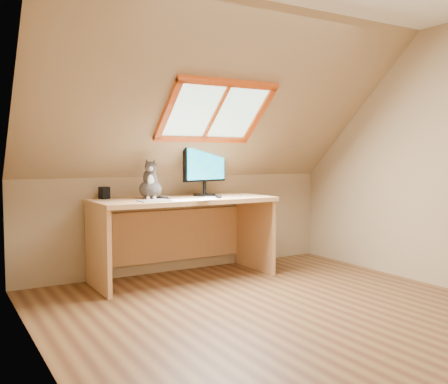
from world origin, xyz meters
TOP-DOWN VIEW (x-y plane):
  - ground at (0.00, 0.00)m, footprint 3.50×3.50m
  - room_shell at (0.00, -0.09)m, footprint 3.52×3.52m
  - desk at (-0.17, 1.45)m, footprint 1.76×0.77m
  - monitor at (0.14, 1.51)m, footprint 0.54×0.23m
  - cat at (-0.49, 1.44)m, footprint 0.28×0.31m
  - desk_speaker at (-0.88, 1.63)m, footprint 0.10×0.10m
  - graphics_tablet at (-0.56, 1.17)m, footprint 0.28×0.20m
  - mouse at (0.09, 1.14)m, footprint 0.10×0.13m
  - papers at (-0.19, 1.12)m, footprint 0.35×0.30m
  - cables at (0.20, 1.26)m, footprint 0.51×0.26m

SIDE VIEW (x-z plane):
  - ground at x=0.00m, z-range 0.00..0.00m
  - desk at x=-0.17m, z-range 0.16..0.97m
  - papers at x=-0.19m, z-range 0.80..0.81m
  - cables at x=0.20m, z-range 0.80..0.81m
  - graphics_tablet at x=-0.56m, z-range 0.80..0.81m
  - mouse at x=0.09m, z-range 0.80..0.84m
  - desk_speaker at x=-0.88m, z-range 0.80..0.92m
  - cat at x=-0.49m, z-range 0.75..1.13m
  - monitor at x=0.14m, z-range 0.84..1.35m
  - room_shell at x=0.00m, z-range 0.23..2.64m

